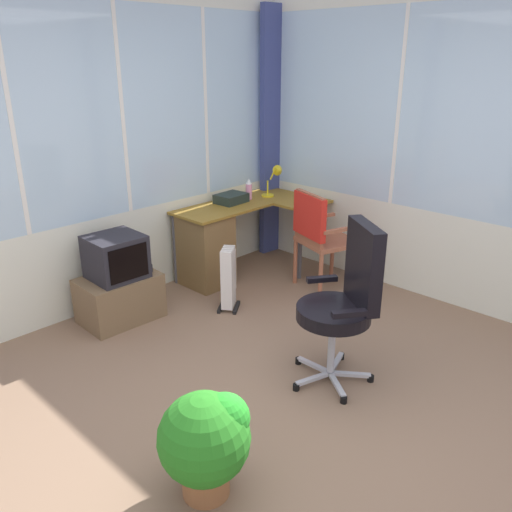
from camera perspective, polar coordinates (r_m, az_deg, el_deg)
ground at (r=3.38m, az=3.97°, el=-18.48°), size 5.61×5.60×0.06m
north_window_panel at (r=4.53m, az=-19.11°, el=10.09°), size 4.61×0.07×2.70m
east_window_panel at (r=4.73m, az=23.23°, el=9.92°), size 0.07×4.60×2.70m
curtain_corner at (r=5.78m, az=1.62°, el=12.82°), size 0.26×0.09×2.60m
desk at (r=5.14m, az=-4.73°, el=1.41°), size 1.45×0.88×0.73m
desk_lamp at (r=5.53m, az=2.22°, el=8.65°), size 0.24×0.21×0.33m
tv_remote at (r=5.33m, az=5.81°, el=5.90°), size 0.06×0.15×0.02m
spray_bottle at (r=5.41m, az=-0.78°, el=7.23°), size 0.06×0.06×0.22m
paper_tray at (r=5.31m, az=-2.71°, el=6.27°), size 0.31×0.25×0.09m
wooden_armchair at (r=4.91m, az=6.67°, el=2.91°), size 0.61×0.61×0.96m
office_chair at (r=3.52m, az=9.82°, el=-4.13°), size 0.60×0.61×1.12m
tv_on_stand at (r=4.55m, az=-14.66°, el=-2.88°), size 0.65×0.46×0.75m
space_heater at (r=4.62m, az=-2.97°, el=-2.33°), size 0.29×0.27×0.57m
potted_plant at (r=2.77m, az=-5.30°, el=-19.16°), size 0.47×0.47×0.58m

